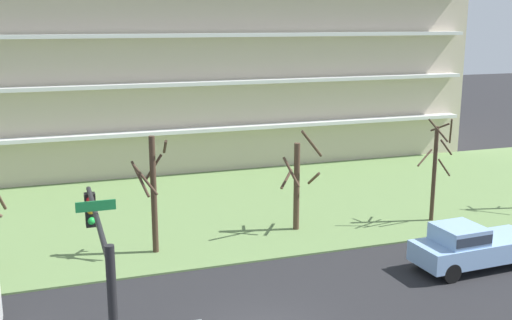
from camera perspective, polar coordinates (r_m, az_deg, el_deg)
grass_lawn_strip at (r=33.57m, az=-7.40°, el=-4.78°), size 80.00×16.00×0.08m
apartment_building at (r=46.48m, az=-11.46°, el=11.44°), size 47.94×14.27×18.38m
tree_left at (r=27.13m, az=-9.52°, el=-2.85°), size 1.58×1.44×5.32m
tree_center at (r=29.87m, az=3.93°, el=-2.09°), size 2.07×2.08×5.23m
tree_right at (r=32.34m, az=16.34°, el=-0.61°), size 1.79×1.80×5.49m
pickup_blue_near_left at (r=27.27m, az=19.31°, el=-7.49°), size 5.48×2.24×1.95m
traffic_signal_mast at (r=14.07m, az=-13.84°, el=-12.35°), size 0.90×5.66×6.18m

